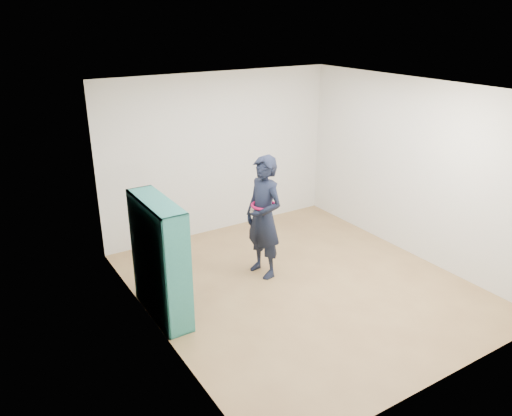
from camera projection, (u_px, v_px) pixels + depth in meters
floor at (301, 285)px, 6.74m from camera, size 4.50×4.50×0.00m
ceiling at (308, 89)px, 5.79m from camera, size 4.50×4.50×0.00m
wall_left at (153, 228)px, 5.28m from camera, size 0.02×4.50×2.60m
wall_right at (414, 169)px, 7.25m from camera, size 0.02×4.50×2.60m
wall_back at (220, 154)px, 8.04m from camera, size 4.00×0.02×2.60m
wall_front at (455, 266)px, 4.48m from camera, size 4.00×0.02×2.60m
bookshelf at (158, 262)px, 5.82m from camera, size 0.32×1.10×1.47m
person at (264, 217)px, 6.72m from camera, size 0.49×0.67×1.70m
smartphone at (252, 210)px, 6.66m from camera, size 0.02×0.10×0.13m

